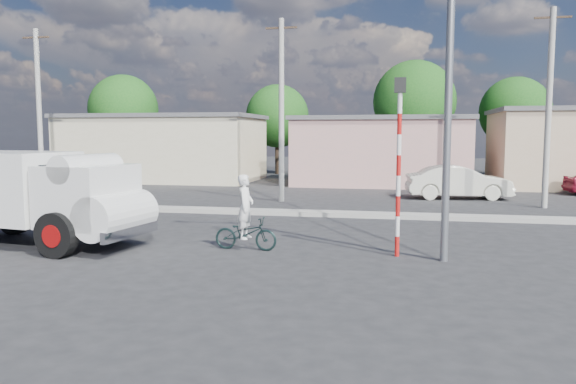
% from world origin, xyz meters
% --- Properties ---
extents(ground_plane, '(120.00, 120.00, 0.00)m').
position_xyz_m(ground_plane, '(0.00, 0.00, 0.00)').
color(ground_plane, '#262629').
rests_on(ground_plane, ground).
extents(median, '(40.00, 0.80, 0.16)m').
position_xyz_m(median, '(0.00, 8.00, 0.08)').
color(median, '#99968E').
rests_on(median, ground).
extents(truck, '(6.38, 3.15, 2.53)m').
position_xyz_m(truck, '(-6.33, 0.95, 1.40)').
color(truck, black).
rests_on(truck, ground).
extents(bicycle, '(1.69, 0.65, 0.87)m').
position_xyz_m(bicycle, '(-0.67, 1.49, 0.44)').
color(bicycle, black).
rests_on(bicycle, ground).
extents(cyclist, '(0.43, 0.63, 1.67)m').
position_xyz_m(cyclist, '(-0.67, 1.49, 0.84)').
color(cyclist, white).
rests_on(cyclist, ground).
extents(car_cream, '(4.89, 2.22, 1.56)m').
position_xyz_m(car_cream, '(5.86, 14.66, 0.78)').
color(car_cream, silver).
rests_on(car_cream, ground).
extents(traffic_pole, '(0.28, 0.18, 4.36)m').
position_xyz_m(traffic_pole, '(3.20, 1.50, 2.59)').
color(traffic_pole, red).
rests_on(traffic_pole, ground).
extents(streetlight, '(2.34, 0.22, 9.00)m').
position_xyz_m(streetlight, '(4.14, 1.20, 4.96)').
color(streetlight, slate).
rests_on(streetlight, ground).
extents(building_row, '(37.80, 7.30, 4.44)m').
position_xyz_m(building_row, '(1.10, 22.00, 2.13)').
color(building_row, beige).
rests_on(building_row, ground).
extents(tree_row, '(43.62, 7.43, 8.42)m').
position_xyz_m(tree_row, '(3.76, 28.45, 4.99)').
color(tree_row, '#38281E').
rests_on(tree_row, ground).
extents(utility_poles, '(35.40, 0.24, 8.00)m').
position_xyz_m(utility_poles, '(3.25, 12.00, 4.07)').
color(utility_poles, '#99968E').
rests_on(utility_poles, ground).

